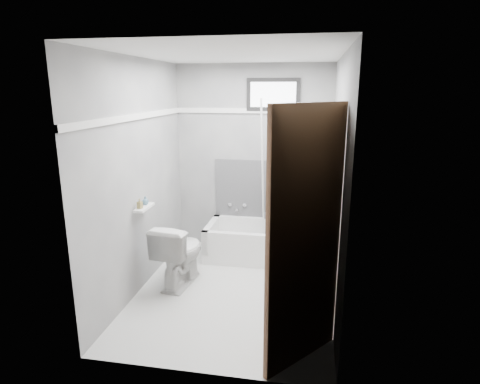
% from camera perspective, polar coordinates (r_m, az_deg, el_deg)
% --- Properties ---
extents(floor, '(2.60, 2.60, 0.00)m').
position_cam_1_polar(floor, '(4.40, -0.83, -13.86)').
color(floor, silver).
rests_on(floor, ground).
extents(ceiling, '(2.60, 2.60, 0.00)m').
position_cam_1_polar(ceiling, '(3.89, -0.96, 19.06)').
color(ceiling, silver).
rests_on(ceiling, floor).
extents(wall_back, '(2.00, 0.02, 2.40)m').
position_cam_1_polar(wall_back, '(5.23, 1.84, 4.68)').
color(wall_back, slate).
rests_on(wall_back, floor).
extents(wall_front, '(2.00, 0.02, 2.40)m').
position_cam_1_polar(wall_front, '(2.76, -6.06, -4.40)').
color(wall_front, slate).
rests_on(wall_front, floor).
extents(wall_left, '(0.02, 2.60, 2.40)m').
position_cam_1_polar(wall_left, '(4.28, -14.16, 2.03)').
color(wall_left, slate).
rests_on(wall_left, floor).
extents(wall_right, '(0.02, 2.60, 2.40)m').
position_cam_1_polar(wall_right, '(3.91, 13.63, 0.93)').
color(wall_right, slate).
rests_on(wall_right, floor).
extents(bathtub, '(1.50, 0.70, 0.42)m').
position_cam_1_polar(bathtub, '(5.12, 3.71, -7.10)').
color(bathtub, white).
rests_on(bathtub, floor).
extents(office_chair, '(0.84, 0.84, 1.06)m').
position_cam_1_polar(office_chair, '(4.99, 7.55, -2.40)').
color(office_chair, slate).
rests_on(office_chair, bathtub).
extents(toilet, '(0.49, 0.76, 0.70)m').
position_cam_1_polar(toilet, '(4.47, -8.58, -8.62)').
color(toilet, silver).
rests_on(toilet, floor).
extents(door, '(0.78, 0.78, 2.00)m').
position_cam_1_polar(door, '(2.76, 14.41, -9.25)').
color(door, '#563220').
rests_on(door, floor).
extents(window, '(0.66, 0.04, 0.40)m').
position_cam_1_polar(window, '(5.11, 4.74, 13.64)').
color(window, black).
rests_on(window, wall_back).
extents(backerboard, '(1.50, 0.02, 0.78)m').
position_cam_1_polar(backerboard, '(5.28, 4.47, 0.28)').
color(backerboard, '#4C4C4F').
rests_on(backerboard, wall_back).
extents(trim_back, '(2.00, 0.02, 0.06)m').
position_cam_1_polar(trim_back, '(5.15, 1.87, 11.47)').
color(trim_back, white).
rests_on(trim_back, wall_back).
extents(trim_left, '(0.02, 2.60, 0.06)m').
position_cam_1_polar(trim_left, '(4.19, -14.52, 10.34)').
color(trim_left, white).
rests_on(trim_left, wall_left).
extents(pole, '(0.02, 0.53, 1.89)m').
position_cam_1_polar(pole, '(5.01, 3.24, 2.47)').
color(pole, white).
rests_on(pole, bathtub).
extents(shelf, '(0.10, 0.32, 0.02)m').
position_cam_1_polar(shelf, '(4.26, -13.46, -2.16)').
color(shelf, white).
rests_on(shelf, wall_left).
extents(soap_bottle_a, '(0.06, 0.06, 0.10)m').
position_cam_1_polar(soap_bottle_a, '(4.17, -14.07, -1.59)').
color(soap_bottle_a, olive).
rests_on(soap_bottle_a, shelf).
extents(soap_bottle_b, '(0.09, 0.09, 0.09)m').
position_cam_1_polar(soap_bottle_b, '(4.30, -13.32, -1.17)').
color(soap_bottle_b, slate).
rests_on(soap_bottle_b, shelf).
extents(faucet, '(0.26, 0.10, 0.16)m').
position_cam_1_polar(faucet, '(5.39, -0.37, -2.14)').
color(faucet, silver).
rests_on(faucet, wall_back).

